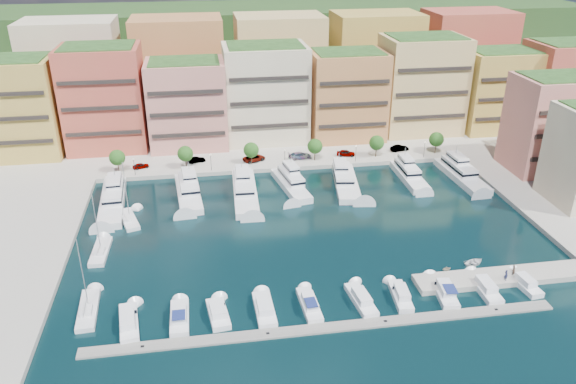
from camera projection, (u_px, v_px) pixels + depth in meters
name	position (u px, v px, depth m)	size (l,w,h in m)	color
ground	(309.00, 230.00, 111.07)	(400.00, 400.00, 0.00)	black
north_quay	(269.00, 129.00, 166.39)	(220.00, 64.00, 2.00)	#9E998E
hillside	(253.00, 88.00, 209.22)	(240.00, 40.00, 58.00)	#213B18
south_pontoon	(327.00, 329.00, 83.88)	(72.00, 2.20, 0.35)	gray
finger_pier	(506.00, 279.00, 95.72)	(32.00, 5.00, 2.00)	#9E998E
apartment_0	(13.00, 108.00, 140.57)	(22.00, 16.50, 24.80)	gold
apartment_1	(105.00, 98.00, 145.06)	(20.00, 16.50, 26.80)	#B3533B
apartment_2	(187.00, 104.00, 147.12)	(20.00, 15.50, 22.80)	tan
apartment_3	(266.00, 93.00, 151.26)	(22.00, 16.50, 25.80)	beige
apartment_4	(347.00, 95.00, 153.04)	(20.00, 15.50, 23.80)	#C57F49
apartment_5	(421.00, 85.00, 157.32)	(22.00, 16.50, 26.80)	tan
apartment_6	(497.00, 90.00, 159.53)	(20.00, 15.50, 22.80)	gold
apartment_7	(566.00, 86.00, 160.17)	(22.00, 16.50, 24.80)	#B3533B
apartment_east_a	(551.00, 124.00, 132.48)	(18.00, 14.50, 22.80)	tan
backblock_0	(75.00, 73.00, 162.40)	(26.00, 18.00, 30.00)	beige
backblock_1	(180.00, 69.00, 166.68)	(26.00, 18.00, 30.00)	#C57F49
backblock_2	(279.00, 66.00, 170.96)	(26.00, 18.00, 30.00)	tan
backblock_3	(374.00, 62.00, 175.24)	(26.00, 18.00, 30.00)	gold
backblock_4	(465.00, 59.00, 179.51)	(26.00, 18.00, 30.00)	#B3533B
tree_0	(117.00, 158.00, 133.23)	(3.80, 3.80, 5.65)	#473323
tree_1	(185.00, 154.00, 135.51)	(3.80, 3.80, 5.65)	#473323
tree_2	(251.00, 150.00, 137.79)	(3.80, 3.80, 5.65)	#473323
tree_3	(315.00, 146.00, 140.07)	(3.80, 3.80, 5.65)	#473323
tree_4	(377.00, 143.00, 142.35)	(3.80, 3.80, 5.65)	#473323
tree_5	(436.00, 139.00, 144.64)	(3.80, 3.80, 5.65)	#473323
lamppost_0	(134.00, 164.00, 132.14)	(0.30, 0.30, 4.20)	black
lamppost_1	(211.00, 159.00, 134.71)	(0.30, 0.30, 4.20)	black
lamppost_2	(285.00, 155.00, 137.27)	(0.30, 0.30, 4.20)	black
lamppost_3	(356.00, 151.00, 139.84)	(0.30, 0.30, 4.20)	black
lamppost_4	(425.00, 147.00, 142.41)	(0.30, 0.30, 4.20)	black
yacht_0	(113.00, 198.00, 121.41)	(6.20, 23.15, 7.30)	white
yacht_1	(188.00, 191.00, 125.05)	(6.46, 19.99, 7.30)	white
yacht_2	(245.00, 189.00, 125.51)	(5.89, 23.04, 7.30)	white
yacht_3	(290.00, 182.00, 129.02)	(7.10, 18.47, 7.30)	white
yacht_4	(345.00, 181.00, 130.07)	(7.89, 20.44, 7.30)	white
yacht_5	(409.00, 174.00, 133.45)	(4.39, 17.20, 7.30)	white
yacht_6	(460.00, 173.00, 133.96)	(5.97, 20.47, 7.30)	white
cruiser_0	(129.00, 323.00, 84.27)	(3.80, 9.36, 2.55)	white
cruiser_1	(180.00, 318.00, 85.33)	(2.82, 8.27, 2.66)	white
cruiser_2	(218.00, 314.00, 86.20)	(3.68, 7.69, 2.55)	white
cruiser_3	(264.00, 309.00, 87.21)	(3.06, 8.57, 2.55)	white
cruiser_4	(309.00, 305.00, 88.20)	(2.86, 8.80, 2.66)	white
cruiser_5	(361.00, 300.00, 89.42)	(3.51, 9.02, 2.55)	white
cruiser_6	(401.00, 296.00, 90.37)	(3.17, 8.29, 2.55)	white
cruiser_7	(444.00, 292.00, 91.39)	(3.74, 9.14, 2.66)	white
cruiser_8	(485.00, 288.00, 92.42)	(2.71, 8.81, 2.55)	white
cruiser_9	(524.00, 284.00, 93.44)	(3.16, 7.56, 2.55)	white
sailboat_0	(88.00, 311.00, 87.35)	(3.33, 10.47, 13.20)	white
sailboat_2	(129.00, 220.00, 114.28)	(5.33, 9.84, 13.20)	white
sailboat_1	(101.00, 252.00, 103.00)	(3.17, 9.85, 13.20)	white
tender_1	(447.00, 269.00, 97.84)	(1.41, 1.64, 0.86)	beige
tender_2	(474.00, 262.00, 99.77)	(2.74, 3.84, 0.80)	white
car_0	(141.00, 166.00, 136.70)	(1.58, 3.92, 1.33)	gray
car_1	(197.00, 160.00, 140.09)	(1.48, 4.25, 1.40)	gray
car_2	(254.00, 158.00, 140.89)	(2.66, 5.77, 1.60)	gray
car_3	(300.00, 155.00, 142.36)	(2.38, 5.86, 1.70)	gray
car_4	(346.00, 153.00, 144.05)	(1.89, 4.69, 1.60)	gray
car_5	(400.00, 148.00, 147.21)	(1.69, 4.83, 1.59)	gray
person_0	(506.00, 275.00, 93.29)	(0.71, 0.47, 1.95)	#282B51
person_1	(513.00, 270.00, 94.82)	(0.90, 0.70, 1.84)	#4B382D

